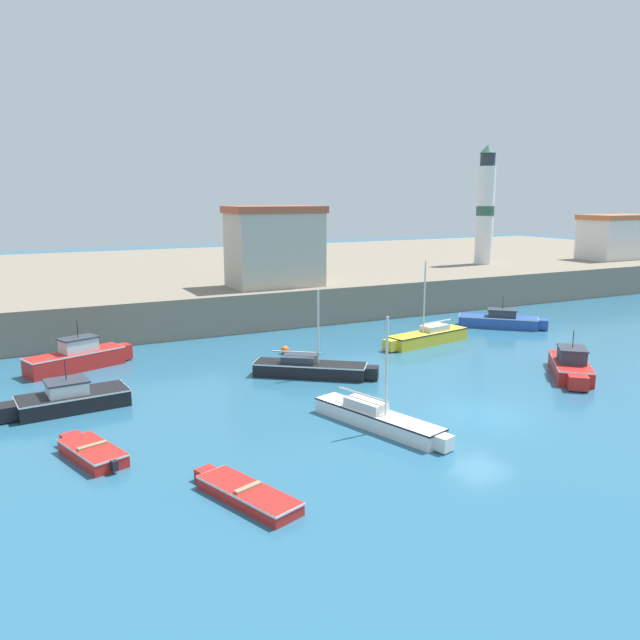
% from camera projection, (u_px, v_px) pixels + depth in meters
% --- Properties ---
extents(ground_plane, '(200.00, 200.00, 0.00)m').
position_uv_depth(ground_plane, '(480.00, 415.00, 26.60)').
color(ground_plane, '#28607F').
extents(quay_seawall, '(120.00, 40.00, 2.66)m').
position_uv_depth(quay_seawall, '(209.00, 278.00, 61.01)').
color(quay_seawall, gray).
rests_on(quay_seawall, ground).
extents(sailboat_black_0, '(5.83, 4.77, 4.55)m').
position_uv_depth(sailboat_black_0, '(312.00, 368.00, 32.18)').
color(sailboat_black_0, black).
rests_on(sailboat_black_0, ground).
extents(motorboat_red_1, '(5.79, 3.17, 2.65)m').
position_uv_depth(motorboat_red_1, '(78.00, 357.00, 33.48)').
color(motorboat_red_1, red).
rests_on(motorboat_red_1, ground).
extents(sailboat_white_2, '(2.83, 6.61, 4.63)m').
position_uv_depth(sailboat_white_2, '(378.00, 418.00, 25.04)').
color(sailboat_white_2, white).
rests_on(sailboat_white_2, ground).
extents(dinghy_red_3, '(2.37, 4.33, 0.49)m').
position_uv_depth(dinghy_red_3, '(246.00, 493.00, 19.08)').
color(dinghy_red_3, red).
rests_on(dinghy_red_3, ground).
extents(motorboat_red_5, '(4.49, 4.94, 2.44)m').
position_uv_depth(motorboat_red_5, '(571.00, 366.00, 32.19)').
color(motorboat_red_5, red).
rests_on(motorboat_red_5, ground).
extents(motorboat_black_6, '(5.52, 2.34, 2.26)m').
position_uv_depth(motorboat_black_6, '(68.00, 399.00, 27.10)').
color(motorboat_black_6, black).
rests_on(motorboat_black_6, ground).
extents(motorboat_blue_7, '(5.23, 5.01, 2.23)m').
position_uv_depth(motorboat_blue_7, '(500.00, 320.00, 44.20)').
color(motorboat_blue_7, '#284C9E').
rests_on(motorboat_blue_7, ground).
extents(sailboat_yellow_8, '(6.68, 2.48, 5.29)m').
position_uv_depth(sailboat_yellow_8, '(427.00, 337.00, 39.25)').
color(sailboat_yellow_8, yellow).
rests_on(sailboat_yellow_8, ground).
extents(dinghy_red_9, '(2.14, 3.77, 0.56)m').
position_uv_depth(dinghy_red_9, '(91.00, 451.00, 22.11)').
color(dinghy_red_9, red).
rests_on(dinghy_red_9, ground).
extents(mooring_buoy, '(0.48, 0.48, 0.48)m').
position_uv_depth(mooring_buoy, '(285.00, 350.00, 36.84)').
color(mooring_buoy, orange).
rests_on(mooring_buoy, ground).
extents(lighthouse, '(1.71, 1.71, 11.31)m').
position_uv_depth(lighthouse, '(485.00, 207.00, 59.86)').
color(lighthouse, silver).
rests_on(lighthouse, quay_seawall).
extents(harbor_shed_near_wharf, '(7.98, 4.32, 4.62)m').
position_uv_depth(harbor_shed_near_wharf, '(617.00, 237.00, 65.49)').
color(harbor_shed_near_wharf, silver).
rests_on(harbor_shed_near_wharf, quay_seawall).
extents(harbor_shed_mid_row, '(6.77, 4.27, 5.81)m').
position_uv_depth(harbor_shed_mid_row, '(275.00, 246.00, 45.44)').
color(harbor_shed_mid_row, '#BCB29E').
rests_on(harbor_shed_mid_row, quay_seawall).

